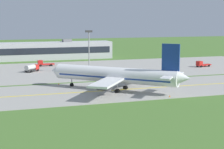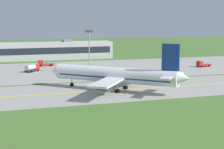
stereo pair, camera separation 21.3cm
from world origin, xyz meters
The scene contains 13 objects.
ground_plane centered at (0.00, 0.00, 0.00)m, with size 500.00×500.00×0.00m, color #47702D.
taxiway_strip centered at (0.00, 0.00, 0.05)m, with size 240.00×28.00×0.10m, color #9E9B93.
apron_pad centered at (10.00, 42.00, 0.05)m, with size 140.00×52.00×0.10m, color #9E9B93.
taxiway_centreline centered at (0.00, 0.00, 0.11)m, with size 220.00×0.60×0.01m, color yellow.
airplane_lead centered at (1.10, -0.67, 4.13)m, with size 31.56×30.89×12.70m.
service_truck_baggage centered at (48.25, 34.60, 1.18)m, with size 6.70×3.53×2.59m.
service_truck_catering centered at (-9.50, 56.33, 1.18)m, with size 6.45×2.48×2.59m.
service_truck_pushback centered at (-15.67, 41.57, 1.53)m, with size 5.65×5.74×2.65m.
terminal_building centered at (-8.53, 80.89, 3.96)m, with size 68.40×10.04×9.08m.
apron_light_mast centered at (2.63, 32.14, 9.33)m, with size 2.40×0.50×14.70m.
traffic_cone_near_edge centered at (-11.49, 12.85, 0.30)m, with size 0.44×0.44×0.60m, color orange.
traffic_cone_mid_edge centered at (10.56, -12.59, 0.30)m, with size 0.44×0.44×0.60m, color orange.
traffic_cone_far_edge centered at (3.11, 11.26, 0.30)m, with size 0.44×0.44×0.60m, color orange.
Camera 2 is at (-30.37, -92.65, 18.82)m, focal length 60.91 mm.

